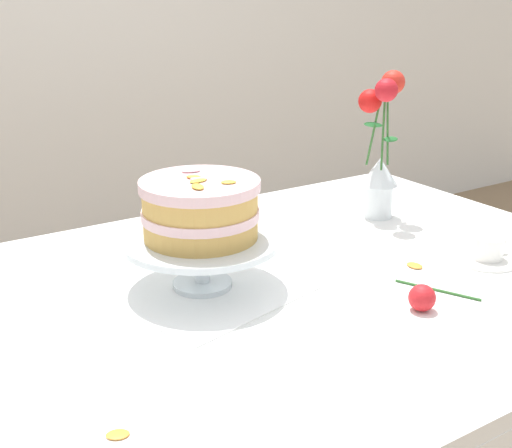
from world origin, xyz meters
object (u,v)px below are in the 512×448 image
at_px(flower_vase, 380,153).
at_px(fallen_rose, 423,297).
at_px(cake_stand, 201,246).
at_px(layer_cake, 200,209).
at_px(dining_table, 294,327).
at_px(teacup, 487,251).

distance_m(flower_vase, fallen_rose, 0.52).
bearing_deg(cake_stand, layer_cake, -105.25).
relative_size(cake_stand, fallen_rose, 1.98).
distance_m(cake_stand, layer_cake, 0.07).
xyz_separation_m(cake_stand, flower_vase, (0.55, 0.13, 0.07)).
bearing_deg(dining_table, layer_cake, 151.69).
relative_size(cake_stand, flower_vase, 0.83).
distance_m(cake_stand, fallen_rose, 0.40).
relative_size(flower_vase, fallen_rose, 2.38).
bearing_deg(flower_vase, layer_cake, -166.61).
bearing_deg(teacup, cake_stand, 159.92).
height_order(cake_stand, fallen_rose, cake_stand).
height_order(layer_cake, teacup, layer_cake).
distance_m(dining_table, layer_cake, 0.30).
xyz_separation_m(dining_table, flower_vase, (0.40, 0.21, 0.25)).
distance_m(layer_cake, fallen_rose, 0.42).
distance_m(dining_table, flower_vase, 0.52).
bearing_deg(teacup, fallen_rose, -162.81).
bearing_deg(fallen_rose, dining_table, 121.47).
height_order(layer_cake, fallen_rose, layer_cake).
bearing_deg(fallen_rose, layer_cake, 134.21).
bearing_deg(fallen_rose, cake_stand, 134.21).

